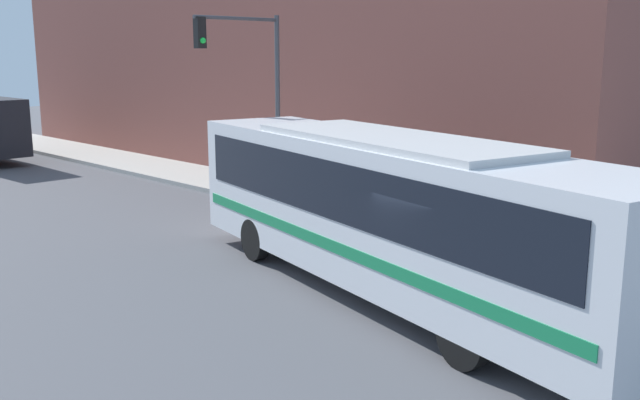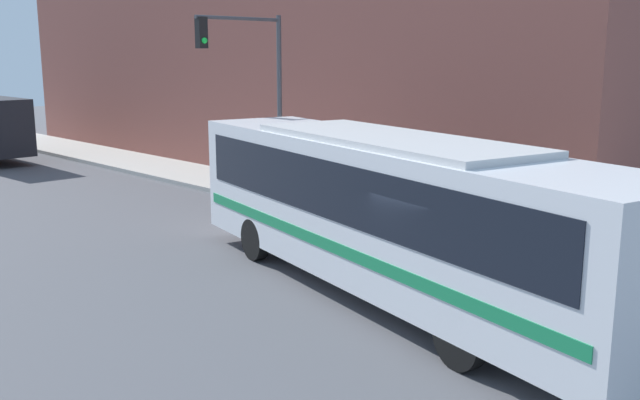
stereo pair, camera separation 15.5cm
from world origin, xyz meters
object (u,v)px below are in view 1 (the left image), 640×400
object	(u,v)px
city_bus	(390,205)
traffic_light_pole	(252,77)
fire_hydrant	(418,216)
parking_meter	(296,176)
pedestrian_near_corner	(429,187)

from	to	relation	value
city_bus	traffic_light_pole	xyz separation A→B (m)	(3.61, 8.63, 2.28)
city_bus	fire_hydrant	distance (m)	5.44
fire_hydrant	parking_meter	world-z (taller)	parking_meter
fire_hydrant	city_bus	bearing A→B (deg)	-149.08
pedestrian_near_corner	fire_hydrant	bearing A→B (deg)	-158.03
city_bus	fire_hydrant	world-z (taller)	city_bus
traffic_light_pole	parking_meter	xyz separation A→B (m)	(0.90, -1.00, -3.17)
traffic_light_pole	parking_meter	bearing A→B (deg)	-48.05
city_bus	parking_meter	xyz separation A→B (m)	(4.51, 7.63, -0.90)
fire_hydrant	pedestrian_near_corner	world-z (taller)	pedestrian_near_corner
traffic_light_pole	parking_meter	size ratio (longest dim) A/B	4.70
fire_hydrant	pedestrian_near_corner	xyz separation A→B (m)	(1.06, 0.43, 0.60)
fire_hydrant	traffic_light_pole	size ratio (longest dim) A/B	0.12
city_bus	pedestrian_near_corner	world-z (taller)	city_bus
fire_hydrant	pedestrian_near_corner	size ratio (longest dim) A/B	0.39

